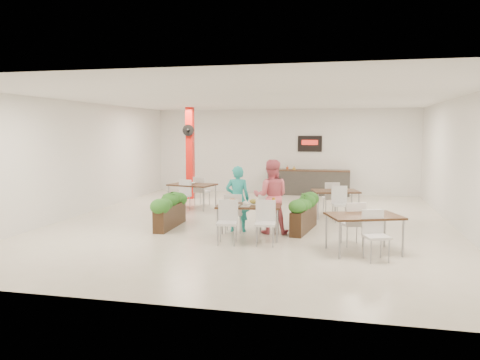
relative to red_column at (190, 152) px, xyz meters
name	(u,v)px	position (x,y,z in m)	size (l,w,h in m)	color
ground	(253,222)	(3.00, -3.79, -1.64)	(12.00, 12.00, 0.00)	beige
room_shell	(253,145)	(3.00, -3.79, 0.36)	(10.10, 12.10, 3.22)	white
red_column	(190,152)	(0.00, 0.00, 0.00)	(0.40, 0.41, 3.20)	red
service_counter	(309,182)	(4.00, 1.86, -1.15)	(3.00, 0.64, 2.20)	#2F2D2A
main_table	(248,210)	(3.25, -5.60, -1.01)	(1.49, 1.75, 0.92)	black
diner_man	(238,199)	(2.86, -4.95, -0.86)	(0.57, 0.37, 1.56)	#28B1AC
diner_woman	(271,197)	(3.66, -4.95, -0.78)	(0.84, 0.65, 1.72)	#EF6A7C
planter_left	(170,208)	(1.11, -4.84, -1.15)	(0.43, 1.75, 0.91)	black
planter_right	(304,211)	(4.39, -4.54, -1.16)	(0.60, 1.74, 0.91)	black
side_table_a	(192,188)	(0.73, -1.98, -1.00)	(1.50, 1.67, 0.92)	black
side_table_b	(336,195)	(5.08, -2.59, -1.01)	(1.38, 1.67, 0.92)	black
side_table_c	(364,220)	(5.70, -6.30, -1.00)	(1.60, 1.66, 0.92)	black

